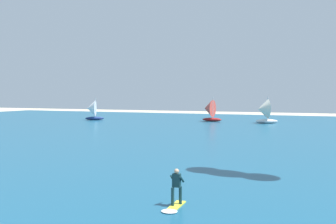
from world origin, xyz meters
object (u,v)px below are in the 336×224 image
(kitesurfer, at_px, (175,194))
(sailboat_center_horizon, at_px, (264,111))
(sailboat_mid_left, at_px, (209,110))
(sailboat_near_shore, at_px, (92,110))

(kitesurfer, relative_size, sailboat_center_horizon, 0.42)
(kitesurfer, bearing_deg, sailboat_mid_left, 104.56)
(kitesurfer, relative_size, sailboat_near_shore, 0.45)
(sailboat_near_shore, height_order, sailboat_mid_left, sailboat_mid_left)
(sailboat_mid_left, bearing_deg, sailboat_near_shore, -166.42)
(sailboat_near_shore, bearing_deg, kitesurfer, -52.36)
(sailboat_mid_left, bearing_deg, kitesurfer, -75.44)
(kitesurfer, distance_m, sailboat_near_shore, 58.47)
(sailboat_center_horizon, xyz_separation_m, sailboat_near_shore, (-32.36, -4.26, -0.14))
(sailboat_center_horizon, height_order, sailboat_near_shore, sailboat_center_horizon)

